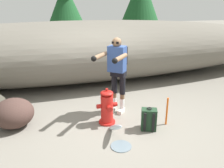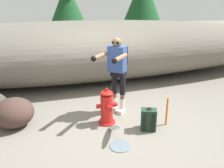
% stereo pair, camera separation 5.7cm
% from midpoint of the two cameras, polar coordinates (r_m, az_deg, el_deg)
% --- Properties ---
extents(ground_plane, '(56.00, 56.00, 0.04)m').
position_cam_midpoint_polar(ground_plane, '(5.00, 1.43, -9.11)').
color(ground_plane, slate).
extents(dirt_embankment, '(16.14, 3.20, 1.92)m').
position_cam_midpoint_polar(dirt_embankment, '(7.45, -5.69, 8.38)').
color(dirt_embankment, '#666056').
rests_on(dirt_embankment, ground_plane).
extents(fire_hydrant, '(0.44, 0.39, 0.77)m').
position_cam_midpoint_polar(fire_hydrant, '(4.69, -0.98, -5.97)').
color(fire_hydrant, red).
rests_on(fire_hydrant, ground_plane).
extents(hydrant_water_jet, '(0.37, 0.93, 0.52)m').
position_cam_midpoint_polar(hydrant_water_jet, '(4.28, 1.21, -11.66)').
color(hydrant_water_jet, silver).
rests_on(hydrant_water_jet, ground_plane).
extents(utility_worker, '(0.93, 0.99, 1.73)m').
position_cam_midpoint_polar(utility_worker, '(4.90, 1.67, 4.48)').
color(utility_worker, beige).
rests_on(utility_worker, ground_plane).
extents(spare_backpack, '(0.35, 0.35, 0.47)m').
position_cam_midpoint_polar(spare_backpack, '(4.58, 9.58, -8.89)').
color(spare_backpack, '#1E3823').
rests_on(spare_backpack, ground_plane).
extents(boulder_mid, '(1.01, 1.01, 0.60)m').
position_cam_midpoint_polar(boulder_mid, '(5.01, -23.31, -6.67)').
color(boulder_mid, '#442F29').
rests_on(boulder_mid, ground_plane).
extents(survey_stake, '(0.04, 0.04, 0.60)m').
position_cam_midpoint_polar(survey_stake, '(4.79, 14.05, -6.80)').
color(survey_stake, '#E55914').
rests_on(survey_stake, ground_plane).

